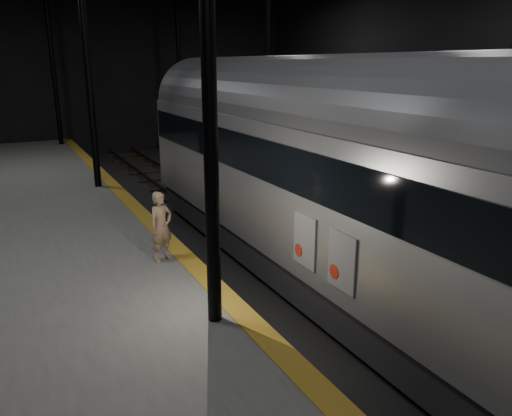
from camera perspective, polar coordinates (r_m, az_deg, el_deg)
ground at (r=14.95m, az=3.01°, el=-6.12°), size 44.00×44.00×0.00m
platform_right at (r=19.47m, az=22.51°, el=-0.47°), size 9.00×43.80×1.00m
tactile_strip at (r=13.35m, az=-9.13°, el=-4.48°), size 0.50×43.80×0.01m
track at (r=14.93m, az=3.01°, el=-5.88°), size 2.40×43.00×0.24m
train at (r=10.97m, az=13.38°, el=2.75°), size 3.22×21.51×5.75m
woman at (r=12.33m, az=-10.78°, el=-2.09°), size 0.74×0.62×1.73m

